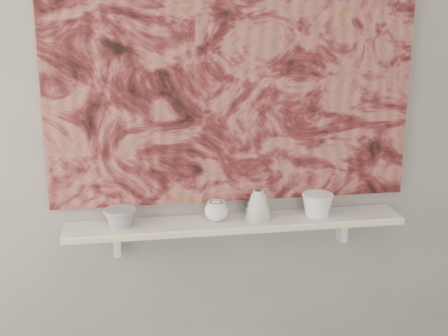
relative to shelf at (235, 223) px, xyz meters
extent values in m
plane|color=gray|center=(0.00, 0.09, 0.44)|extent=(3.60, 0.00, 3.60)
cube|color=silver|center=(0.00, 0.00, 0.00)|extent=(1.40, 0.18, 0.03)
cube|color=beige|center=(0.00, -0.09, 0.00)|extent=(1.40, 0.01, 0.02)
cube|color=silver|center=(-0.49, 0.06, -0.07)|extent=(0.03, 0.06, 0.12)
cube|color=silver|center=(0.49, 0.06, -0.07)|extent=(0.03, 0.06, 0.12)
cube|color=maroon|center=(0.00, 0.08, 0.62)|extent=(1.50, 0.02, 1.10)
cube|color=black|center=(0.45, 0.07, 0.32)|extent=(0.09, 0.00, 0.08)
camera|label=1|loc=(-0.44, -2.39, 0.92)|focal=50.00mm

